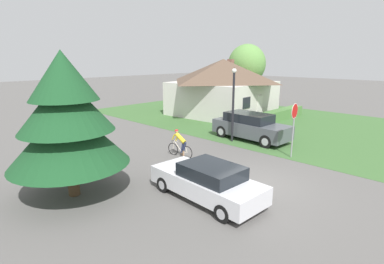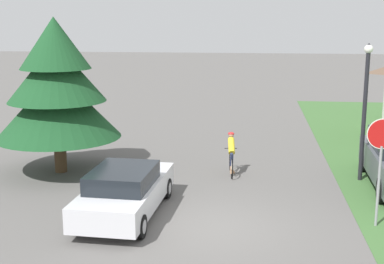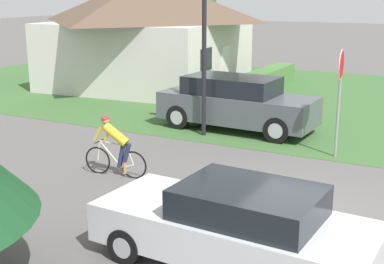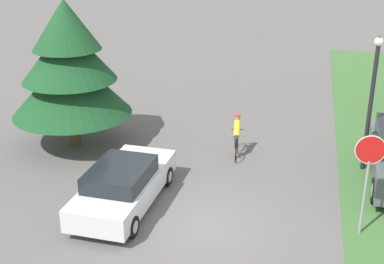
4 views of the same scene
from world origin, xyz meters
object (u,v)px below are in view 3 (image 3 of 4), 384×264
object	(u,v)px
cottage_house	(149,29)
sedan_left_lane	(236,227)
street_lamp	(204,48)
stop_sign	(340,81)
parked_suv_right	(236,103)
cyclist	(115,147)

from	to	relation	value
cottage_house	sedan_left_lane	xyz separation A→B (m)	(-14.24, -10.58, -1.92)
cottage_house	street_lamp	world-z (taller)	cottage_house
sedan_left_lane	stop_sign	size ratio (longest dim) A/B	1.60
cottage_house	stop_sign	world-z (taller)	cottage_house
parked_suv_right	street_lamp	world-z (taller)	street_lamp
cottage_house	street_lamp	size ratio (longest dim) A/B	2.02
cyclist	stop_sign	bearing A→B (deg)	-143.10
street_lamp	cottage_house	bearing A→B (deg)	42.05
cyclist	stop_sign	world-z (taller)	stop_sign
parked_suv_right	street_lamp	bearing A→B (deg)	65.11
cottage_house	stop_sign	bearing A→B (deg)	-129.48
sedan_left_lane	stop_sign	world-z (taller)	stop_sign
cottage_house	stop_sign	distance (m)	13.02
cottage_house	sedan_left_lane	bearing A→B (deg)	-147.46
stop_sign	street_lamp	distance (m)	4.18
cottage_house	cyclist	bearing A→B (deg)	-155.43
cottage_house	sedan_left_lane	world-z (taller)	cottage_house
cottage_house	sedan_left_lane	distance (m)	17.84
cottage_house	cyclist	distance (m)	13.26
parked_suv_right	stop_sign	distance (m)	4.02
sedan_left_lane	cottage_house	bearing A→B (deg)	-50.50
sedan_left_lane	cyclist	world-z (taller)	cyclist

